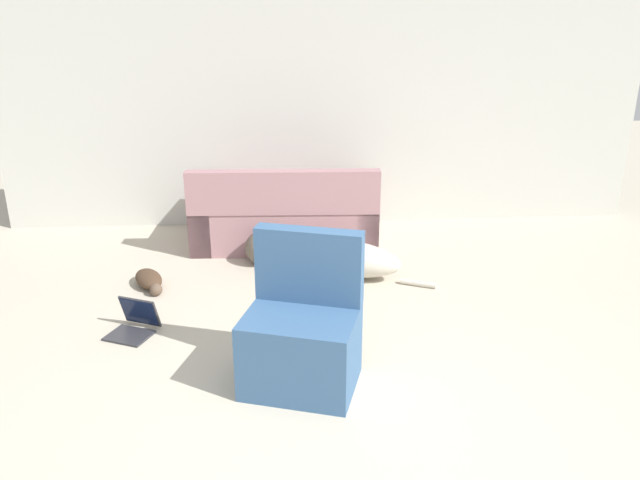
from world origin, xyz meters
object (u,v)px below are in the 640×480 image
at_px(dog, 322,255).
at_px(laptop_open, 135,321).
at_px(side_chair, 302,335).
at_px(cat, 149,280).
at_px(couch, 285,218).

height_order(dog, laptop_open, dog).
distance_m(dog, side_chair, 1.73).
height_order(cat, laptop_open, laptop_open).
height_order(cat, side_chair, side_chair).
xyz_separation_m(cat, laptop_open, (0.05, -0.77, 0.02)).
height_order(dog, side_chair, side_chair).
bearing_deg(side_chair, laptop_open, 165.43).
relative_size(dog, side_chair, 1.76).
bearing_deg(couch, cat, 41.92).
distance_m(cat, side_chair, 1.94).
bearing_deg(cat, couch, 103.97).
height_order(dog, cat, dog).
bearing_deg(dog, couch, -43.10).
xyz_separation_m(dog, cat, (-1.45, -0.21, -0.10)).
bearing_deg(side_chair, cat, 146.36).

